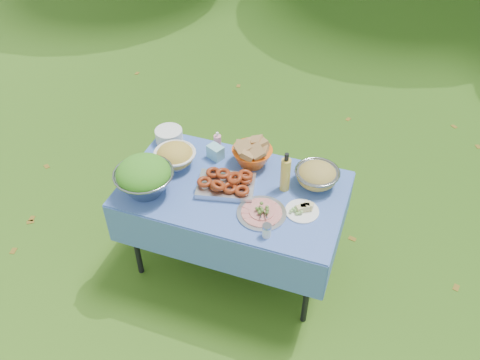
% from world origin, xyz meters
% --- Properties ---
extents(ground, '(80.00, 80.00, 0.00)m').
position_xyz_m(ground, '(0.00, 0.00, 0.00)').
color(ground, '#143609').
rests_on(ground, ground).
extents(picnic_table, '(1.46, 0.86, 0.76)m').
position_xyz_m(picnic_table, '(0.00, 0.00, 0.38)').
color(picnic_table, '#7DAFF1').
rests_on(picnic_table, ground).
extents(salad_bowl, '(0.49, 0.49, 0.25)m').
position_xyz_m(salad_bowl, '(-0.53, -0.22, 0.89)').
color(salad_bowl, gray).
rests_on(salad_bowl, picnic_table).
extents(pasta_bowl_white, '(0.32, 0.32, 0.16)m').
position_xyz_m(pasta_bowl_white, '(-0.46, 0.09, 0.84)').
color(pasta_bowl_white, white).
rests_on(pasta_bowl_white, picnic_table).
extents(plate_stack, '(0.23, 0.23, 0.10)m').
position_xyz_m(plate_stack, '(-0.62, 0.32, 0.81)').
color(plate_stack, white).
rests_on(plate_stack, picnic_table).
extents(wipes_box, '(0.13, 0.12, 0.10)m').
position_xyz_m(wipes_box, '(-0.23, 0.25, 0.81)').
color(wipes_box, '#84CFD7').
rests_on(wipes_box, picnic_table).
extents(sanitizer_bottle, '(0.05, 0.05, 0.15)m').
position_xyz_m(sanitizer_bottle, '(-0.24, 0.34, 0.84)').
color(sanitizer_bottle, pink).
rests_on(sanitizer_bottle, picnic_table).
extents(bread_bowl, '(0.33, 0.33, 0.19)m').
position_xyz_m(bread_bowl, '(0.04, 0.28, 0.85)').
color(bread_bowl, '#E85711').
rests_on(bread_bowl, picnic_table).
extents(pasta_bowl_steel, '(0.32, 0.32, 0.16)m').
position_xyz_m(pasta_bowl_steel, '(0.51, 0.22, 0.84)').
color(pasta_bowl_steel, gray).
rests_on(pasta_bowl_steel, picnic_table).
extents(fried_tray, '(0.42, 0.34, 0.09)m').
position_xyz_m(fried_tray, '(-0.04, -0.02, 0.80)').
color(fried_tray, '#BABABF').
rests_on(fried_tray, picnic_table).
extents(charcuterie_platter, '(0.37, 0.37, 0.07)m').
position_xyz_m(charcuterie_platter, '(0.25, -0.17, 0.80)').
color(charcuterie_platter, '#A9ABB1').
rests_on(charcuterie_platter, picnic_table).
extents(oil_bottle, '(0.07, 0.07, 0.29)m').
position_xyz_m(oil_bottle, '(0.32, 0.10, 0.91)').
color(oil_bottle, gold).
rests_on(oil_bottle, picnic_table).
extents(cheese_plate, '(0.27, 0.27, 0.06)m').
position_xyz_m(cheese_plate, '(0.48, -0.06, 0.79)').
color(cheese_plate, white).
rests_on(cheese_plate, picnic_table).
extents(shaker, '(0.06, 0.06, 0.09)m').
position_xyz_m(shaker, '(0.33, -0.33, 0.81)').
color(shaker, silver).
rests_on(shaker, picnic_table).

